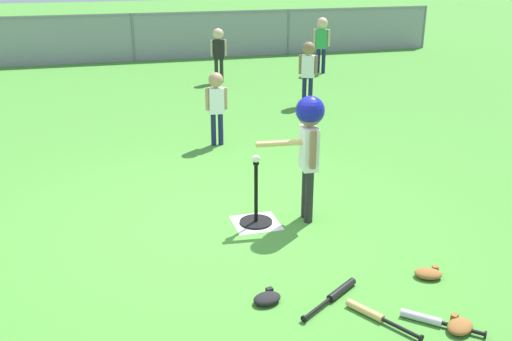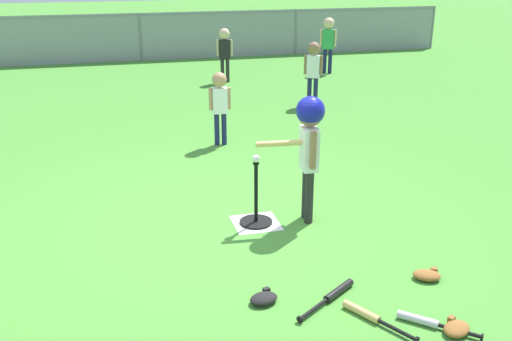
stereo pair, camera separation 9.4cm
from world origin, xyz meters
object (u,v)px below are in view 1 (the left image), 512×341
(spare_bat_wood, at_px, (372,314))
(spare_bat_black, at_px, (337,293))
(glove_by_plate, at_px, (429,273))
(fielder_near_right, at_px, (308,65))
(fielder_near_left, at_px, (322,38))
(fielder_deep_right, at_px, (216,99))
(baseball_on_tee, at_px, (256,159))
(batter_child, at_px, (309,133))
(fielder_deep_left, at_px, (218,48))
(glove_near_bats, at_px, (267,298))
(spare_bat_silver, at_px, (430,320))
(batting_tee, at_px, (256,214))
(glove_tossed_aside, at_px, (460,326))

(spare_bat_wood, xyz_separation_m, spare_bat_black, (-0.14, 0.32, -0.00))
(glove_by_plate, bearing_deg, fielder_near_right, 79.22)
(fielder_near_left, bearing_deg, fielder_deep_right, -126.61)
(baseball_on_tee, height_order, glove_by_plate, baseball_on_tee)
(batter_child, bearing_deg, spare_bat_wood, -94.11)
(batter_child, xyz_separation_m, spare_bat_wood, (-0.12, -1.69, -0.86))
(fielder_near_left, distance_m, glove_by_plate, 8.71)
(fielder_near_right, relative_size, spare_bat_black, 1.85)
(fielder_deep_left, height_order, glove_near_bats, fielder_deep_left)
(fielder_deep_left, distance_m, glove_by_plate, 8.02)
(baseball_on_tee, bearing_deg, fielder_near_right, 63.57)
(spare_bat_black, bearing_deg, spare_bat_silver, -44.67)
(batting_tee, bearing_deg, baseball_on_tee, 0.00)
(fielder_deep_right, distance_m, fielder_near_right, 2.68)
(baseball_on_tee, relative_size, glove_by_plate, 0.28)
(fielder_near_left, xyz_separation_m, spare_bat_wood, (-3.09, -8.73, -0.74))
(batting_tee, distance_m, fielder_deep_left, 6.76)
(fielder_near_left, xyz_separation_m, glove_tossed_aside, (-2.57, -9.03, -0.74))
(batting_tee, distance_m, glove_by_plate, 1.73)
(glove_near_bats, bearing_deg, fielder_deep_right, 83.24)
(glove_by_plate, bearing_deg, fielder_near_left, 73.99)
(spare_bat_silver, relative_size, spare_bat_wood, 0.82)
(fielder_deep_left, distance_m, fielder_near_left, 2.40)
(spare_bat_wood, distance_m, glove_near_bats, 0.78)
(fielder_deep_right, distance_m, fielder_near_left, 5.53)
(fielder_deep_right, bearing_deg, glove_by_plate, -76.94)
(spare_bat_silver, bearing_deg, baseball_on_tee, 111.16)
(batter_child, bearing_deg, fielder_near_right, 69.33)
(glove_near_bats, bearing_deg, glove_tossed_aside, -30.53)
(baseball_on_tee, height_order, fielder_near_left, fielder_near_left)
(fielder_near_left, relative_size, glove_by_plate, 4.53)
(batting_tee, bearing_deg, spare_bat_wood, -77.72)
(fielder_deep_right, xyz_separation_m, glove_tossed_aside, (0.73, -4.59, -0.61))
(batter_child, height_order, glove_by_plate, batter_child)
(fielder_deep_right, height_order, fielder_deep_left, fielder_deep_left)
(fielder_deep_left, height_order, fielder_near_right, fielder_near_right)
(fielder_deep_right, xyz_separation_m, glove_by_plate, (0.90, -3.90, -0.61))
(batter_child, distance_m, spare_bat_wood, 1.90)
(baseball_on_tee, height_order, spare_bat_silver, baseball_on_tee)
(fielder_deep_right, bearing_deg, fielder_near_right, 42.04)
(batter_child, distance_m, glove_tossed_aside, 2.21)
(glove_tossed_aside, bearing_deg, batter_child, 101.19)
(batter_child, height_order, spare_bat_black, batter_child)
(glove_by_plate, relative_size, glove_near_bats, 1.05)
(batter_child, distance_m, fielder_near_left, 7.63)
(baseball_on_tee, distance_m, spare_bat_silver, 2.15)
(fielder_deep_left, height_order, spare_bat_wood, fielder_deep_left)
(batter_child, height_order, fielder_near_right, batter_child)
(batting_tee, xyz_separation_m, fielder_near_left, (3.47, 6.98, 0.68))
(batter_child, xyz_separation_m, fielder_deep_left, (0.59, 6.69, -0.19))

